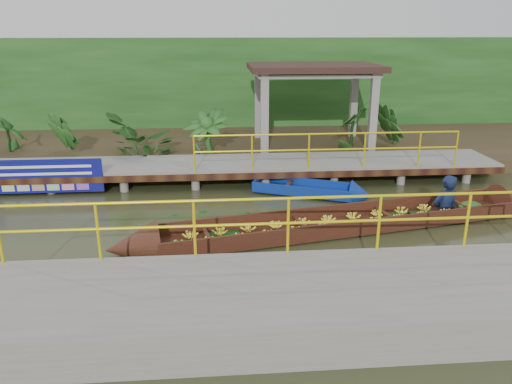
{
  "coord_description": "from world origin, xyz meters",
  "views": [
    {
      "loc": [
        -0.41,
        -10.92,
        4.39
      ],
      "look_at": [
        0.54,
        0.5,
        0.6
      ],
      "focal_mm": 35.0,
      "sensor_mm": 36.0,
      "label": 1
    }
  ],
  "objects": [
    {
      "name": "land_strip",
      "position": [
        0.0,
        7.5,
        0.23
      ],
      "size": [
        30.0,
        8.0,
        0.45
      ],
      "primitive_type": "cube",
      "color": "#362A1B",
      "rests_on": "ground"
    },
    {
      "name": "vendor_boat",
      "position": [
        2.88,
        -0.44,
        0.27
      ],
      "size": [
        10.55,
        3.2,
        2.37
      ],
      "rotation": [
        0.0,
        0.0,
        0.21
      ],
      "color": "#34130E",
      "rests_on": "ground"
    },
    {
      "name": "near_dock",
      "position": [
        1.0,
        -4.2,
        0.3
      ],
      "size": [
        18.0,
        2.4,
        1.73
      ],
      "color": "slate",
      "rests_on": "ground"
    },
    {
      "name": "foliage_backdrop",
      "position": [
        0.0,
        10.0,
        2.0
      ],
      "size": [
        30.0,
        0.8,
        4.0
      ],
      "primitive_type": "cube",
      "color": "#174114",
      "rests_on": "ground"
    },
    {
      "name": "tropical_plants",
      "position": [
        -0.95,
        5.3,
        1.35
      ],
      "size": [
        14.44,
        1.44,
        1.8
      ],
      "color": "#174114",
      "rests_on": "ground"
    },
    {
      "name": "far_dock",
      "position": [
        0.02,
        3.43,
        0.48
      ],
      "size": [
        16.0,
        2.06,
        1.66
      ],
      "color": "slate",
      "rests_on": "ground"
    },
    {
      "name": "pavilion",
      "position": [
        3.0,
        6.3,
        2.82
      ],
      "size": [
        4.4,
        3.0,
        3.0
      ],
      "color": "slate",
      "rests_on": "ground"
    },
    {
      "name": "moored_blue_boat",
      "position": [
        2.71,
        1.68,
        0.14
      ],
      "size": [
        3.26,
        2.05,
        0.77
      ],
      "rotation": [
        0.0,
        0.0,
        -0.42
      ],
      "color": "navy",
      "rests_on": "ground"
    },
    {
      "name": "ground",
      "position": [
        0.0,
        0.0,
        0.0
      ],
      "size": [
        80.0,
        80.0,
        0.0
      ],
      "primitive_type": "plane",
      "color": "#2C2F17",
      "rests_on": "ground"
    },
    {
      "name": "blue_banner",
      "position": [
        -5.01,
        2.48,
        0.56
      ],
      "size": [
        3.02,
        0.04,
        0.94
      ],
      "color": "navy",
      "rests_on": "ground"
    }
  ]
}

